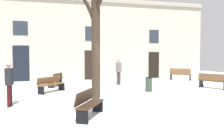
{
  "coord_description": "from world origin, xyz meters",
  "views": [
    {
      "loc": [
        -3.39,
        -10.85,
        1.97
      ],
      "look_at": [
        0.0,
        1.8,
        1.2
      ],
      "focal_mm": 38.66,
      "sensor_mm": 36.0,
      "label": 1
    }
  ],
  "objects_px": {
    "tree_center": "(96,41)",
    "bench_back_to_back_right": "(89,103)",
    "litter_bin": "(149,84)",
    "bench_facing_shops": "(212,81)",
    "bench_near_lamp": "(51,84)",
    "person_by_shop_door": "(9,81)",
    "bench_by_litter_bin": "(56,80)",
    "bench_far_corner": "(180,74)",
    "streetlamp": "(93,54)",
    "person_strolling": "(119,70)"
  },
  "relations": [
    {
      "from": "tree_center",
      "to": "bench_back_to_back_right",
      "type": "relative_size",
      "value": 3.06
    },
    {
      "from": "litter_bin",
      "to": "bench_facing_shops",
      "type": "height_order",
      "value": "bench_facing_shops"
    },
    {
      "from": "bench_near_lamp",
      "to": "bench_back_to_back_right",
      "type": "height_order",
      "value": "bench_back_to_back_right"
    },
    {
      "from": "bench_near_lamp",
      "to": "bench_back_to_back_right",
      "type": "xyz_separation_m",
      "value": [
        1.11,
        -5.83,
        0.01
      ]
    },
    {
      "from": "bench_back_to_back_right",
      "to": "person_by_shop_door",
      "type": "height_order",
      "value": "person_by_shop_door"
    },
    {
      "from": "bench_near_lamp",
      "to": "bench_by_litter_bin",
      "type": "bearing_deg",
      "value": 32.71
    },
    {
      "from": "bench_far_corner",
      "to": "person_by_shop_door",
      "type": "relative_size",
      "value": 0.87
    },
    {
      "from": "bench_back_to_back_right",
      "to": "bench_by_litter_bin",
      "type": "xyz_separation_m",
      "value": [
        -0.75,
        8.24,
        -0.01
      ]
    },
    {
      "from": "streetlamp",
      "to": "bench_facing_shops",
      "type": "relative_size",
      "value": 1.99
    },
    {
      "from": "bench_facing_shops",
      "to": "bench_by_litter_bin",
      "type": "distance_m",
      "value": 9.71
    },
    {
      "from": "streetlamp",
      "to": "bench_near_lamp",
      "type": "distance_m",
      "value": 4.92
    },
    {
      "from": "bench_near_lamp",
      "to": "bench_far_corner",
      "type": "bearing_deg",
      "value": -27.58
    },
    {
      "from": "litter_bin",
      "to": "bench_by_litter_bin",
      "type": "height_order",
      "value": "bench_by_litter_bin"
    },
    {
      "from": "bench_near_lamp",
      "to": "bench_by_litter_bin",
      "type": "xyz_separation_m",
      "value": [
        0.35,
        2.4,
        0.01
      ]
    },
    {
      "from": "person_strolling",
      "to": "bench_facing_shops",
      "type": "bearing_deg",
      "value": -152.07
    },
    {
      "from": "tree_center",
      "to": "streetlamp",
      "type": "xyz_separation_m",
      "value": [
        1.02,
        5.98,
        -0.53
      ]
    },
    {
      "from": "streetlamp",
      "to": "person_strolling",
      "type": "bearing_deg",
      "value": -38.02
    },
    {
      "from": "streetlamp",
      "to": "litter_bin",
      "type": "distance_m",
      "value": 5.44
    },
    {
      "from": "bench_facing_shops",
      "to": "bench_by_litter_bin",
      "type": "bearing_deg",
      "value": 45.16
    },
    {
      "from": "bench_back_to_back_right",
      "to": "person_strolling",
      "type": "distance_m",
      "value": 8.86
    },
    {
      "from": "streetlamp",
      "to": "person_by_shop_door",
      "type": "relative_size",
      "value": 1.95
    },
    {
      "from": "bench_by_litter_bin",
      "to": "person_by_shop_door",
      "type": "relative_size",
      "value": 0.93
    },
    {
      "from": "person_strolling",
      "to": "bench_far_corner",
      "type": "bearing_deg",
      "value": -101.33
    },
    {
      "from": "bench_near_lamp",
      "to": "bench_far_corner",
      "type": "distance_m",
      "value": 11.04
    },
    {
      "from": "streetlamp",
      "to": "bench_facing_shops",
      "type": "height_order",
      "value": "streetlamp"
    },
    {
      "from": "person_by_shop_door",
      "to": "bench_near_lamp",
      "type": "bearing_deg",
      "value": 164.02
    },
    {
      "from": "tree_center",
      "to": "bench_facing_shops",
      "type": "xyz_separation_m",
      "value": [
        7.45,
        1.44,
        -2.18
      ]
    },
    {
      "from": "tree_center",
      "to": "person_by_shop_door",
      "type": "relative_size",
      "value": 2.94
    },
    {
      "from": "bench_facing_shops",
      "to": "tree_center",
      "type": "bearing_deg",
      "value": 76.76
    },
    {
      "from": "bench_back_to_back_right",
      "to": "person_strolling",
      "type": "relative_size",
      "value": 0.94
    },
    {
      "from": "tree_center",
      "to": "litter_bin",
      "type": "height_order",
      "value": "tree_center"
    },
    {
      "from": "streetlamp",
      "to": "bench_far_corner",
      "type": "height_order",
      "value": "streetlamp"
    },
    {
      "from": "tree_center",
      "to": "bench_far_corner",
      "type": "distance_m",
      "value": 10.74
    },
    {
      "from": "bench_near_lamp",
      "to": "bench_facing_shops",
      "type": "xyz_separation_m",
      "value": [
        9.44,
        -1.02,
        0.03
      ]
    },
    {
      "from": "streetlamp",
      "to": "litter_bin",
      "type": "height_order",
      "value": "streetlamp"
    },
    {
      "from": "litter_bin",
      "to": "person_by_shop_door",
      "type": "relative_size",
      "value": 0.44
    },
    {
      "from": "bench_back_to_back_right",
      "to": "bench_by_litter_bin",
      "type": "bearing_deg",
      "value": 33.76
    },
    {
      "from": "bench_back_to_back_right",
      "to": "person_strolling",
      "type": "bearing_deg",
      "value": 5.73
    },
    {
      "from": "tree_center",
      "to": "bench_by_litter_bin",
      "type": "height_order",
      "value": "tree_center"
    },
    {
      "from": "bench_facing_shops",
      "to": "person_by_shop_door",
      "type": "xyz_separation_m",
      "value": [
        -11.04,
        -2.43,
        0.51
      ]
    },
    {
      "from": "tree_center",
      "to": "person_by_shop_door",
      "type": "distance_m",
      "value": 4.08
    },
    {
      "from": "tree_center",
      "to": "bench_near_lamp",
      "type": "xyz_separation_m",
      "value": [
        -1.99,
        2.47,
        -2.21
      ]
    },
    {
      "from": "litter_bin",
      "to": "bench_back_to_back_right",
      "type": "xyz_separation_m",
      "value": [
        -4.13,
        -4.69,
        0.06
      ]
    },
    {
      "from": "tree_center",
      "to": "bench_near_lamp",
      "type": "relative_size",
      "value": 3.12
    },
    {
      "from": "bench_by_litter_bin",
      "to": "bench_far_corner",
      "type": "relative_size",
      "value": 1.07
    },
    {
      "from": "streetlamp",
      "to": "person_strolling",
      "type": "relative_size",
      "value": 1.91
    },
    {
      "from": "bench_facing_shops",
      "to": "bench_far_corner",
      "type": "height_order",
      "value": "bench_far_corner"
    },
    {
      "from": "bench_near_lamp",
      "to": "bench_by_litter_bin",
      "type": "height_order",
      "value": "bench_by_litter_bin"
    },
    {
      "from": "bench_facing_shops",
      "to": "bench_far_corner",
      "type": "xyz_separation_m",
      "value": [
        0.84,
        5.04,
        0.02
      ]
    },
    {
      "from": "streetlamp",
      "to": "bench_far_corner",
      "type": "relative_size",
      "value": 2.24
    }
  ]
}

